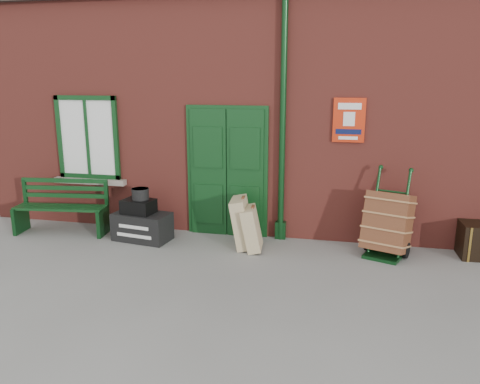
# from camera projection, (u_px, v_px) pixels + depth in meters

# --- Properties ---
(ground) EXTENTS (80.00, 80.00, 0.00)m
(ground) POSITION_uv_depth(u_px,v_px,m) (223.00, 267.00, 6.86)
(ground) COLOR gray
(ground) RESTS_ON ground
(station_building) EXTENTS (10.30, 4.30, 4.36)m
(station_building) POSITION_uv_depth(u_px,v_px,m) (265.00, 105.00, 9.66)
(station_building) COLOR brown
(station_building) RESTS_ON ground
(bench) EXTENTS (1.64, 0.68, 0.99)m
(bench) POSITION_uv_depth(u_px,v_px,m) (62.00, 205.00, 8.32)
(bench) COLOR #0F3716
(bench) RESTS_ON ground
(houdini_trunk) EXTENTS (1.01, 0.65, 0.47)m
(houdini_trunk) POSITION_uv_depth(u_px,v_px,m) (142.00, 226.00, 7.98)
(houdini_trunk) COLOR black
(houdini_trunk) RESTS_ON ground
(strongbox) EXTENTS (0.57, 0.45, 0.24)m
(strongbox) POSITION_uv_depth(u_px,v_px,m) (139.00, 206.00, 7.90)
(strongbox) COLOR black
(strongbox) RESTS_ON houdini_trunk
(hatbox) EXTENTS (0.32, 0.32, 0.19)m
(hatbox) POSITION_uv_depth(u_px,v_px,m) (140.00, 194.00, 7.87)
(hatbox) COLOR black
(hatbox) RESTS_ON strongbox
(suitcase_back) EXTENTS (0.42, 0.61, 0.83)m
(suitcase_back) POSITION_uv_depth(u_px,v_px,m) (242.00, 222.00, 7.60)
(suitcase_back) COLOR tan
(suitcase_back) RESTS_ON ground
(suitcase_front) EXTENTS (0.39, 0.55, 0.72)m
(suitcase_front) POSITION_uv_depth(u_px,v_px,m) (252.00, 228.00, 7.48)
(suitcase_front) COLOR tan
(suitcase_front) RESTS_ON ground
(porter_trolley) EXTENTS (0.86, 0.89, 1.35)m
(porter_trolley) POSITION_uv_depth(u_px,v_px,m) (388.00, 223.00, 7.21)
(porter_trolley) COLOR black
(porter_trolley) RESTS_ON ground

